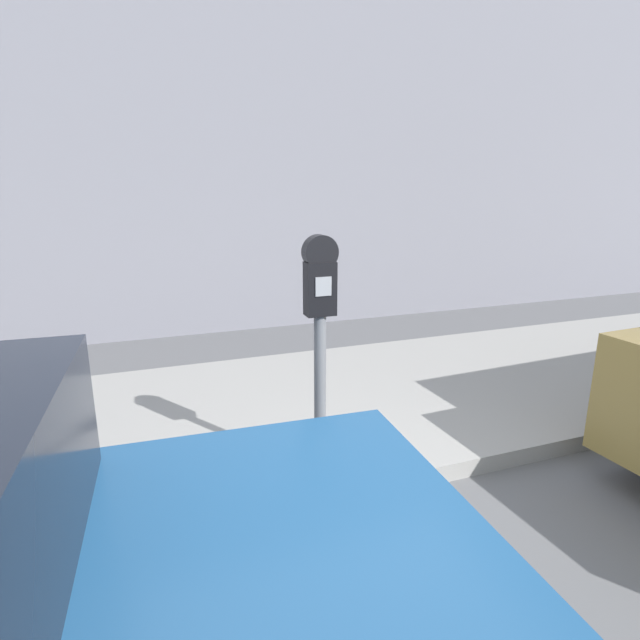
{
  "coord_description": "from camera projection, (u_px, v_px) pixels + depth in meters",
  "views": [
    {
      "loc": [
        -0.97,
        -1.87,
        2.05
      ],
      "look_at": [
        0.08,
        1.02,
        1.24
      ],
      "focal_mm": 28.0,
      "sensor_mm": 36.0,
      "label": 1
    }
  ],
  "objects": [
    {
      "name": "sidewalk",
      "position": [
        267.0,
        414.0,
        4.52
      ],
      "size": [
        24.0,
        2.8,
        0.14
      ],
      "color": "#9E9B96",
      "rests_on": "ground_plane"
    },
    {
      "name": "building_facade",
      "position": [
        203.0,
        131.0,
        6.76
      ],
      "size": [
        24.0,
        0.3,
        5.63
      ],
      "color": "gray",
      "rests_on": "ground_plane"
    },
    {
      "name": "ground_plane",
      "position": [
        374.0,
        604.0,
        2.54
      ],
      "size": [
        60.0,
        60.0,
        0.0
      ],
      "primitive_type": "plane",
      "color": "slate"
    },
    {
      "name": "parking_meter",
      "position": [
        320.0,
        323.0,
        3.19
      ],
      "size": [
        0.22,
        0.12,
        1.64
      ],
      "color": "slate",
      "rests_on": "sidewalk"
    }
  ]
}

